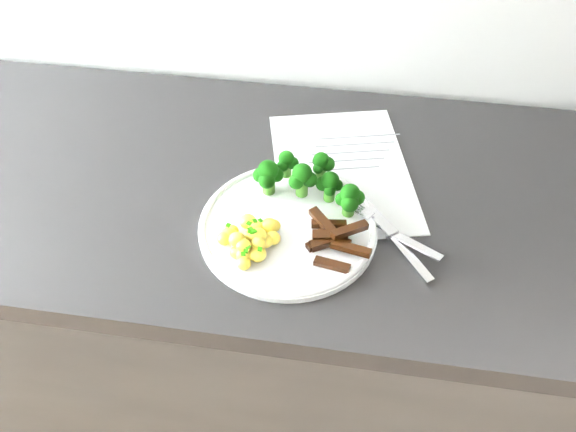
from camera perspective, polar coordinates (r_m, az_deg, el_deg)
name	(u,v)px	position (r m, az deg, el deg)	size (l,w,h in m)	color
counter	(342,340)	(1.27, 5.35, -12.04)	(2.29, 0.57, 0.86)	black
recipe_paper	(342,170)	(0.98, 5.33, 4.53)	(0.29, 0.36, 0.00)	silver
plate	(288,226)	(0.87, 0.00, -1.00)	(0.27, 0.27, 0.02)	white
broccoli	(309,179)	(0.89, 2.07, 3.68)	(0.18, 0.10, 0.07)	#306418
potatoes	(251,239)	(0.84, -3.71, -2.30)	(0.09, 0.10, 0.04)	#FFCD56
beef_strips	(333,238)	(0.84, 4.51, -2.17)	(0.10, 0.11, 0.03)	black
fork	(391,230)	(0.87, 10.16, -1.42)	(0.16, 0.11, 0.02)	silver
knife	(398,244)	(0.87, 10.79, -2.69)	(0.14, 0.17, 0.02)	silver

